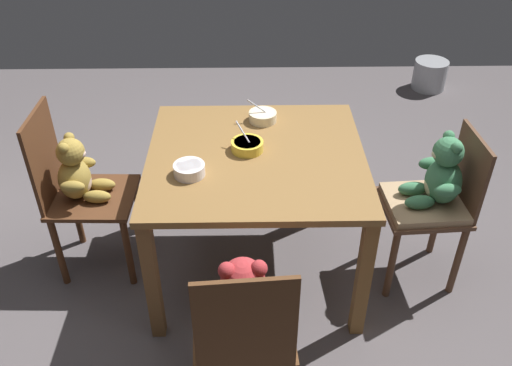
% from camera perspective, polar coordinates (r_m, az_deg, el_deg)
% --- Properties ---
extents(ground_plane, '(5.20, 5.20, 0.04)m').
position_cam_1_polar(ground_plane, '(3.07, 0.02, -8.74)').
color(ground_plane, '#544E4F').
extents(dining_table, '(1.03, 0.99, 0.72)m').
position_cam_1_polar(dining_table, '(2.66, 0.02, 1.11)').
color(dining_table, brown).
rests_on(dining_table, ground_plane).
extents(teddy_chair_near_right, '(0.42, 0.39, 0.85)m').
position_cam_1_polar(teddy_chair_near_right, '(2.80, 18.20, -0.67)').
color(teddy_chair_near_right, brown).
rests_on(teddy_chair_near_right, ground_plane).
extents(teddy_chair_near_left, '(0.42, 0.39, 0.93)m').
position_cam_1_polar(teddy_chair_near_left, '(2.87, -18.02, 0.13)').
color(teddy_chair_near_left, '#4F2D19').
rests_on(teddy_chair_near_left, ground_plane).
extents(teddy_chair_near_front, '(0.41, 0.40, 0.90)m').
position_cam_1_polar(teddy_chair_near_front, '(2.06, -1.32, -13.81)').
color(teddy_chair_near_front, '#503019').
rests_on(teddy_chair_near_front, ground_plane).
extents(porridge_bowl_cream_far_center, '(0.15, 0.14, 0.12)m').
position_cam_1_polar(porridge_bowl_cream_far_center, '(2.86, 0.70, 6.95)').
color(porridge_bowl_cream_far_center, beige).
rests_on(porridge_bowl_cream_far_center, dining_table).
extents(porridge_bowl_yellow_center, '(0.16, 0.16, 0.12)m').
position_cam_1_polar(porridge_bowl_yellow_center, '(2.62, -0.92, 3.92)').
color(porridge_bowl_yellow_center, gold).
rests_on(porridge_bowl_yellow_center, dining_table).
extents(porridge_bowl_white_near_left, '(0.14, 0.14, 0.05)m').
position_cam_1_polar(porridge_bowl_white_near_left, '(2.47, -6.96, 1.41)').
color(porridge_bowl_white_near_left, silver).
rests_on(porridge_bowl_white_near_left, dining_table).
extents(metal_pail, '(0.28, 0.28, 0.25)m').
position_cam_1_polar(metal_pail, '(5.03, 17.62, 10.69)').
color(metal_pail, '#93969B').
rests_on(metal_pail, ground_plane).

